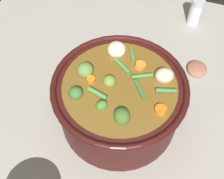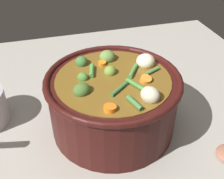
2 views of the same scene
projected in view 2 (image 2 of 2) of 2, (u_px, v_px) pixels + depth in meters
The scene contains 2 objects.
ground_plane at pixel (113, 125), 0.70m from camera, with size 1.10×1.10×0.00m, color #9E998E.
cooking_pot at pixel (113, 101), 0.65m from camera, with size 0.31×0.31×0.17m.
Camera 2 is at (-0.49, 0.14, 0.48)m, focal length 44.62 mm.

